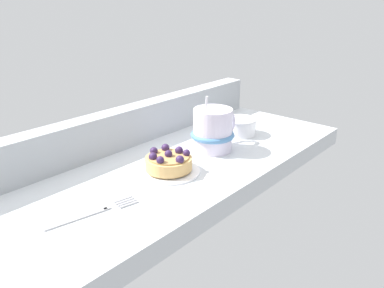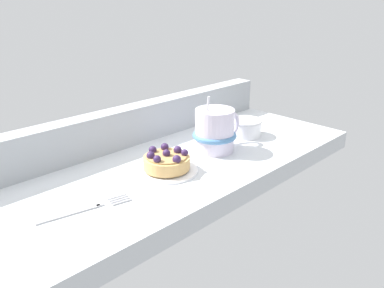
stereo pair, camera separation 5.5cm
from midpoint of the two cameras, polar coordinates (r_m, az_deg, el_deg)
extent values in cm
cube|color=silver|center=(82.72, -5.31, -4.22)|extent=(89.90, 34.75, 4.08)
cube|color=#9EA3A8|center=(91.11, -12.05, 2.17)|extent=(88.10, 4.61, 8.67)
cylinder|color=white|center=(78.23, -5.38, -3.81)|extent=(12.26, 12.26, 0.78)
cylinder|color=white|center=(78.31, -5.38, -3.94)|extent=(6.74, 6.74, 0.39)
cylinder|color=tan|center=(77.58, -5.42, -2.76)|extent=(9.16, 9.16, 2.36)
cylinder|color=#AB854F|center=(77.05, -5.45, -1.86)|extent=(8.06, 8.06, 0.30)
sphere|color=#331E47|center=(76.82, -5.47, -1.46)|extent=(1.54, 1.54, 1.54)
sphere|color=#331E47|center=(78.51, -3.76, -0.88)|extent=(1.65, 1.65, 1.65)
sphere|color=#331E47|center=(79.58, -5.58, -0.65)|extent=(1.63, 1.63, 1.63)
sphere|color=#331E47|center=(78.76, -7.52, -1.03)|extent=(1.59, 1.59, 1.59)
sphere|color=#331E47|center=(76.13, -7.72, -1.85)|extent=(1.64, 1.64, 1.64)
sphere|color=#331E47|center=(74.14, -6.72, -2.35)|extent=(1.50, 1.50, 1.50)
sphere|color=#331E47|center=(74.33, -3.89, -2.29)|extent=(1.64, 1.64, 1.64)
sphere|color=#331E47|center=(76.84, -3.00, -1.39)|extent=(1.46, 1.46, 1.46)
cylinder|color=silver|center=(87.11, 1.17, 2.03)|extent=(8.59, 8.59, 9.47)
torus|color=#4C7FB2|center=(87.51, 1.17, 1.31)|extent=(9.77, 9.77, 1.14)
torus|color=silver|center=(90.98, 3.29, 2.85)|extent=(6.26, 0.95, 6.26)
cylinder|color=silver|center=(84.70, 0.12, 5.12)|extent=(0.85, 1.46, 5.60)
cube|color=#B7B7BC|center=(65.99, -18.63, -10.10)|extent=(10.29, 2.77, 0.60)
cube|color=#B7B7BC|center=(67.42, -14.46, -8.91)|extent=(1.29, 0.79, 0.60)
cube|color=#B7B7BC|center=(67.71, -11.36, -8.48)|extent=(3.48, 0.94, 0.60)
cube|color=#B7B7BC|center=(68.30, -11.64, -8.23)|extent=(3.48, 0.94, 0.60)
cube|color=#B7B7BC|center=(68.88, -11.91, -7.98)|extent=(3.48, 0.94, 0.60)
cube|color=#B7B7BC|center=(69.47, -12.18, -7.73)|extent=(3.48, 0.94, 0.60)
cylinder|color=white|center=(98.08, 5.46, 2.43)|extent=(7.31, 7.31, 3.85)
torus|color=silver|center=(97.48, 5.50, 3.50)|extent=(7.76, 7.76, 0.60)
camera|label=1|loc=(0.03, -91.93, -0.75)|focal=37.07mm
camera|label=2|loc=(0.03, 88.07, 0.75)|focal=37.07mm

